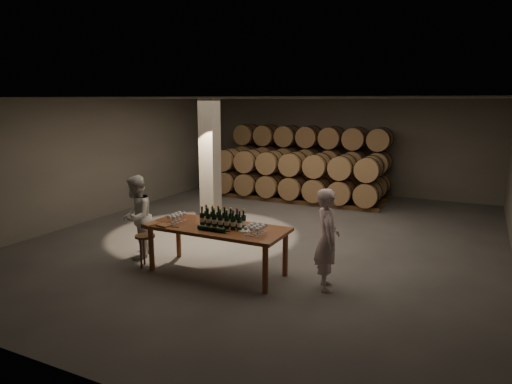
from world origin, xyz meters
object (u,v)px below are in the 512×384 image
at_px(tasting_table, 217,232).
at_px(stool, 145,241).
at_px(person_man, 327,239).
at_px(bottle_cluster, 223,220).
at_px(person_woman, 136,217).
at_px(plate, 246,230).
at_px(notebook_near, 164,225).

distance_m(tasting_table, stool, 1.48).
xyz_separation_m(tasting_table, person_man, (2.02, 0.22, 0.07)).
distance_m(bottle_cluster, person_woman, 2.05).
distance_m(tasting_table, bottle_cluster, 0.26).
xyz_separation_m(plate, notebook_near, (-1.48, -0.39, 0.01)).
xyz_separation_m(plate, person_man, (1.43, 0.23, -0.04)).
bearing_deg(stool, plate, 8.62).
height_order(plate, person_woman, person_woman).
height_order(notebook_near, person_man, person_man).
distance_m(bottle_cluster, notebook_near, 1.08).
height_order(bottle_cluster, person_woman, person_woman).
bearing_deg(notebook_near, tasting_table, 34.69).
xyz_separation_m(person_man, person_woman, (-3.95, -0.17, -0.02)).
bearing_deg(stool, person_man, 8.91).
distance_m(bottle_cluster, plate, 0.50).
bearing_deg(person_woman, tasting_table, 65.09).
relative_size(stool, person_man, 0.36).
relative_size(plate, person_woman, 0.16).
xyz_separation_m(tasting_table, notebook_near, (-0.88, -0.41, 0.12)).
xyz_separation_m(bottle_cluster, person_woman, (-2.04, 0.03, -0.18)).
relative_size(tasting_table, person_man, 1.49).
bearing_deg(person_man, stool, 75.04).
bearing_deg(stool, bottle_cluster, 12.38).
bearing_deg(stool, tasting_table, 12.81).
xyz_separation_m(tasting_table, plate, (0.60, -0.02, 0.11)).
bearing_deg(stool, notebook_near, -9.21).
height_order(tasting_table, bottle_cluster, bottle_cluster).
bearing_deg(person_woman, bottle_cluster, 65.56).
bearing_deg(tasting_table, person_man, 6.14).
height_order(bottle_cluster, plate, bottle_cluster).
relative_size(bottle_cluster, person_man, 0.50).
xyz_separation_m(plate, person_woman, (-2.52, 0.06, -0.06)).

